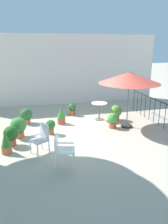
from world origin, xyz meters
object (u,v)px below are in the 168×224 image
potted_plant_3 (6,142)px  potted_plant_5 (61,116)px  patio_umbrella_0 (129,78)px  patio_chair_1 (62,148)px  potted_plant_4 (18,126)px  potted_plant_0 (26,115)px  potted_plant_2 (51,126)px  potted_plant_6 (113,120)px  potted_plant_1 (11,135)px  cafe_table_0 (99,108)px  potted_plant_8 (72,109)px  patio_chair_0 (42,137)px  potted_plant_7 (116,112)px

potted_plant_3 → potted_plant_5: (1.98, 2.17, -0.01)m
patio_umbrella_0 → patio_chair_1: patio_umbrella_0 is taller
patio_chair_1 → potted_plant_4: 2.57m
patio_chair_1 → potted_plant_0: (-0.93, 3.70, -0.16)m
potted_plant_5 → potted_plant_3: bearing=-132.4°
patio_chair_1 → potted_plant_2: (-0.07, 2.28, -0.19)m
potted_plant_2 → potted_plant_6: 2.42m
patio_umbrella_0 → potted_plant_1: 4.66m
potted_plant_3 → cafe_table_0: bearing=32.2°
potted_plant_0 → potted_plant_4: (-0.26, -1.43, 0.06)m
patio_chair_1 → potted_plant_8: 4.46m
potted_plant_5 → potted_plant_8: bearing=57.3°
patio_chair_0 → cafe_table_0: bearing=43.8°
patio_umbrella_0 → potted_plant_1: patio_umbrella_0 is taller
cafe_table_0 → potted_plant_3: size_ratio=1.00×
potted_plant_2 → potted_plant_5: potted_plant_5 is taller
patio_chair_0 → patio_chair_1: bearing=-62.4°
patio_chair_1 → potted_plant_6: 3.32m
patio_umbrella_0 → potted_plant_2: bearing=-179.8°
cafe_table_0 → potted_plant_0: size_ratio=1.18×
patio_chair_1 → potted_plant_4: bearing=117.6°
potted_plant_7 → potted_plant_5: bearing=177.3°
potted_plant_5 → potted_plant_8: 1.22m
cafe_table_0 → potted_plant_6: cafe_table_0 is taller
patio_chair_0 → potted_plant_7: bearing=34.5°
cafe_table_0 → potted_plant_8: bearing=139.0°
potted_plant_1 → potted_plant_5: bearing=41.4°
potted_plant_1 → potted_plant_6: potted_plant_1 is taller
potted_plant_2 → potted_plant_4: potted_plant_4 is taller
potted_plant_3 → potted_plant_6: size_ratio=1.23×
potted_plant_3 → potted_plant_4: bearing=74.4°
potted_plant_3 → potted_plant_4: (0.32, 1.16, 0.04)m
patio_chair_1 → patio_chair_0: bearing=117.6°
cafe_table_0 → potted_plant_0: cafe_table_0 is taller
potted_plant_3 → potted_plant_1: bearing=77.9°
potted_plant_2 → potted_plant_8: potted_plant_8 is taller
patio_umbrella_0 → patio_chair_1: 3.99m
patio_umbrella_0 → potted_plant_4: patio_umbrella_0 is taller
patio_chair_1 → potted_plant_8: patio_chair_1 is taller
patio_chair_1 → potted_plant_1: size_ratio=1.31×
potted_plant_3 → potted_plant_4: potted_plant_3 is taller
potted_plant_1 → potted_plant_4: bearing=71.7°
cafe_table_0 → potted_plant_7: (0.68, -0.25, -0.15)m
patio_chair_0 → potted_plant_4: 1.55m
potted_plant_5 → potted_plant_1: bearing=-138.6°
patio_chair_1 → potted_plant_7: patio_chair_1 is taller
potted_plant_0 → potted_plant_7: potted_plant_7 is taller
patio_chair_1 → potted_plant_8: size_ratio=1.54×
cafe_table_0 → potted_plant_6: size_ratio=1.23×
patio_chair_0 → potted_plant_6: bearing=26.8°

